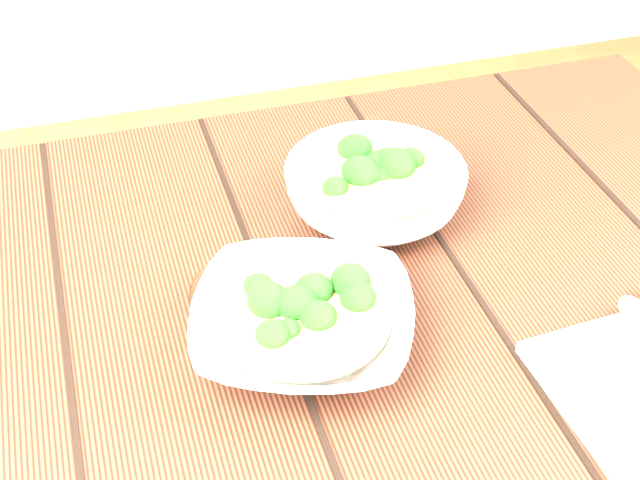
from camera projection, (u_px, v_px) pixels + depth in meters
table at (301, 402)px, 0.94m from camera, size 1.20×0.80×0.75m
soup_bowl_front at (303, 324)px, 0.82m from camera, size 0.26×0.26×0.06m
soup_bowl_back at (375, 189)px, 0.97m from camera, size 0.21×0.21×0.07m
trivet at (241, 293)px, 0.88m from camera, size 0.13×0.13×0.03m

